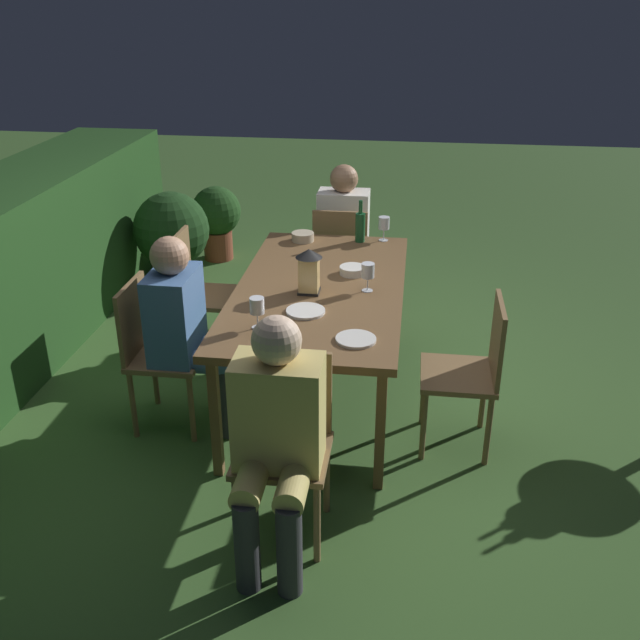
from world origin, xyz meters
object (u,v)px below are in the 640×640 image
(chair_side_left_a, at_px, (472,368))
(lantern_centerpiece, at_px, (309,269))
(dining_table, at_px, (320,294))
(green_bottle_on_table, at_px, (360,226))
(chair_side_right_b, at_px, (199,290))
(bowl_olives, at_px, (353,270))
(chair_side_right_a, at_px, (156,348))
(potted_plant_corner, at_px, (217,217))
(wine_glass_c, at_px, (384,224))
(potted_plant_by_hedge, at_px, (172,233))
(chair_head_far, at_px, (341,256))
(plate_a, at_px, (356,339))
(person_in_cream, at_px, (344,229))
(wine_glass_a, at_px, (368,272))
(plate_b, at_px, (306,311))
(chair_head_near, at_px, (285,437))
(person_in_blue, at_px, (187,325))
(wine_glass_b, at_px, (257,307))
(bowl_bread, at_px, (303,236))
(person_in_mustard, at_px, (276,433))

(chair_side_left_a, height_order, lantern_centerpiece, lantern_centerpiece)
(dining_table, xyz_separation_m, green_bottle_on_table, (0.84, -0.17, 0.16))
(chair_side_right_b, relative_size, bowl_olives, 5.45)
(chair_side_right_a, relative_size, green_bottle_on_table, 3.00)
(chair_side_left_a, height_order, potted_plant_corner, chair_side_left_a)
(wine_glass_c, bearing_deg, potted_plant_by_hedge, 69.58)
(wine_glass_c, bearing_deg, chair_side_right_b, 110.48)
(chair_head_far, relative_size, potted_plant_by_hedge, 1.04)
(green_bottle_on_table, height_order, plate_a, green_bottle_on_table)
(person_in_cream, relative_size, wine_glass_a, 6.80)
(dining_table, relative_size, potted_plant_by_hedge, 2.28)
(plate_b, height_order, potted_plant_by_hedge, potted_plant_by_hedge)
(dining_table, xyz_separation_m, chair_side_left_a, (-0.43, -0.88, -0.20))
(chair_head_near, bearing_deg, person_in_blue, 41.69)
(lantern_centerpiece, distance_m, plate_b, 0.31)
(chair_side_right_a, xyz_separation_m, wine_glass_b, (-0.17, -0.64, 0.37))
(plate_b, relative_size, bowl_bread, 1.38)
(bowl_bread, bearing_deg, chair_head_near, -173.50)
(wine_glass_b, relative_size, potted_plant_by_hedge, 0.20)
(person_in_blue, bearing_deg, potted_plant_corner, 12.04)
(chair_side_right_b, xyz_separation_m, lantern_centerpiece, (-0.53, -0.83, 0.40))
(person_in_cream, xyz_separation_m, plate_b, (-1.77, 0.03, 0.10))
(dining_table, height_order, plate_b, plate_b)
(plate_a, bearing_deg, chair_side_right_a, 77.73)
(chair_side_right_a, distance_m, person_in_blue, 0.25)
(wine_glass_b, relative_size, potted_plant_corner, 0.25)
(bowl_olives, bearing_deg, wine_glass_a, -156.40)
(chair_head_far, bearing_deg, bowl_bread, 150.41)
(chair_head_far, bearing_deg, wine_glass_a, -167.08)
(chair_side_right_a, distance_m, green_bottle_on_table, 1.68)
(chair_side_right_a, relative_size, chair_head_far, 1.00)
(plate_a, distance_m, potted_plant_corner, 3.38)
(chair_head_far, distance_m, potted_plant_corner, 1.69)
(plate_a, bearing_deg, green_bottle_on_table, 4.03)
(bowl_bread, relative_size, potted_plant_by_hedge, 0.19)
(chair_side_right_b, bearing_deg, potted_plant_by_hedge, 26.48)
(chair_head_far, bearing_deg, chair_head_near, 180.00)
(chair_side_right_b, relative_size, chair_head_far, 1.00)
(chair_head_far, height_order, plate_b, chair_head_far)
(person_in_cream, bearing_deg, potted_plant_corner, 54.30)
(green_bottle_on_table, distance_m, bowl_bread, 0.40)
(lantern_centerpiece, xyz_separation_m, bowl_bread, (0.90, 0.18, -0.12))
(green_bottle_on_table, bearing_deg, chair_side_left_a, -150.46)
(chair_side_left_a, height_order, person_in_cream, person_in_cream)
(dining_table, height_order, wine_glass_b, wine_glass_b)
(person_in_mustard, relative_size, plate_b, 5.37)
(wine_glass_b, height_order, bowl_bread, wine_glass_b)
(chair_side_right_a, height_order, plate_a, chair_side_right_a)
(chair_side_right_a, relative_size, person_in_mustard, 0.76)
(lantern_centerpiece, xyz_separation_m, green_bottle_on_table, (0.94, -0.22, -0.04))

